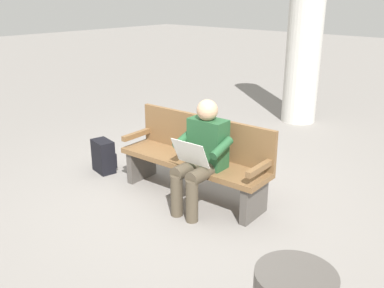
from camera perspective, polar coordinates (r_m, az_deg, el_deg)
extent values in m
plane|color=gray|center=(4.91, 0.07, -6.95)|extent=(40.00, 40.00, 0.00)
cube|color=brown|center=(4.74, 0.07, -2.40)|extent=(1.82, 0.58, 0.06)
cube|color=brown|center=(4.81, 1.65, 1.17)|extent=(1.80, 0.15, 0.45)
cube|color=brown|center=(4.25, 9.13, -3.15)|extent=(0.09, 0.48, 0.06)
cube|color=brown|center=(5.23, -7.28, 1.30)|extent=(0.09, 0.48, 0.06)
cube|color=#4C4742|center=(4.43, 8.31, -7.48)|extent=(0.10, 0.44, 0.39)
cube|color=#4C4742|center=(5.32, -6.73, -2.64)|extent=(0.10, 0.44, 0.39)
cube|color=#23512D|center=(4.46, 2.15, 0.14)|extent=(0.41, 0.24, 0.52)
sphere|color=tan|center=(4.34, 2.06, 4.54)|extent=(0.22, 0.22, 0.22)
cylinder|color=#4C4233|center=(4.34, 1.54, -3.91)|extent=(0.17, 0.43, 0.15)
cylinder|color=#4C4233|center=(4.45, -0.53, -3.28)|extent=(0.17, 0.43, 0.15)
cylinder|color=#4C4233|center=(4.31, -0.01, -7.63)|extent=(0.13, 0.13, 0.45)
cylinder|color=#4C4233|center=(4.42, -2.06, -6.90)|extent=(0.13, 0.13, 0.45)
cylinder|color=#23512D|center=(4.25, 3.97, -0.55)|extent=(0.11, 0.32, 0.18)
cylinder|color=#23512D|center=(4.52, -1.05, 0.74)|extent=(0.11, 0.32, 0.18)
cube|color=silver|center=(4.25, -0.24, -1.25)|extent=(0.41, 0.15, 0.27)
cube|color=black|center=(5.60, -11.77, -1.60)|extent=(0.34, 0.25, 0.42)
cube|color=black|center=(5.67, -10.68, -1.95)|extent=(0.22, 0.08, 0.19)
cylinder|color=beige|center=(7.70, 15.07, 16.25)|extent=(0.60, 0.60, 3.66)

